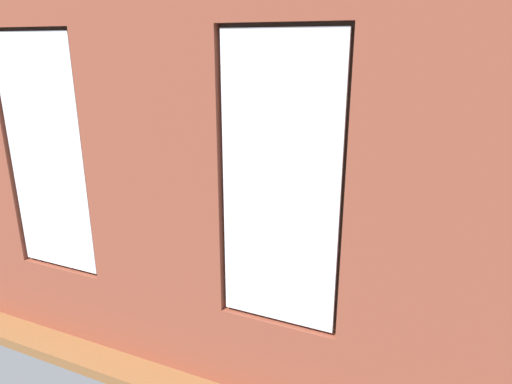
{
  "coord_description": "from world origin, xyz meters",
  "views": [
    {
      "loc": [
        -2.12,
        5.3,
        2.68
      ],
      "look_at": [
        0.05,
        0.4,
        0.94
      ],
      "focal_mm": 32.0,
      "sensor_mm": 36.0,
      "label": 1
    }
  ],
  "objects_px": {
    "tv_flatscreen": "(130,164)",
    "papasan_chair": "(248,177)",
    "potted_plant_near_tv": "(112,194)",
    "media_console": "(133,197)",
    "potted_plant_corner_near_left": "(476,204)",
    "potted_plant_between_couches": "(285,278)",
    "candle_jar": "(268,212)",
    "couch_by_window": "(157,281)",
    "table_plant_small": "(257,199)",
    "potted_plant_foreground_right": "(189,160)",
    "couch_left": "(463,253)",
    "potted_plant_beside_window_right": "(38,221)",
    "potted_plant_mid_room_small": "(360,213)",
    "remote_silver": "(265,212)",
    "potted_plant_by_left_couch": "(436,202)",
    "coffee_table": "(265,216)",
    "potted_plant_corner_far_left": "(490,325)",
    "cup_ceramic": "(293,210)",
    "remote_gray": "(236,210)"
  },
  "relations": [
    {
      "from": "media_console",
      "to": "potted_plant_foreground_right",
      "type": "relative_size",
      "value": 1.38
    },
    {
      "from": "tv_flatscreen",
      "to": "potted_plant_near_tv",
      "type": "height_order",
      "value": "tv_flatscreen"
    },
    {
      "from": "potted_plant_corner_far_left",
      "to": "potted_plant_near_tv",
      "type": "xyz_separation_m",
      "value": [
        4.71,
        -1.37,
        -0.03
      ]
    },
    {
      "from": "table_plant_small",
      "to": "potted_plant_foreground_right",
      "type": "relative_size",
      "value": 0.27
    },
    {
      "from": "cup_ceramic",
      "to": "potted_plant_corner_near_left",
      "type": "height_order",
      "value": "potted_plant_corner_near_left"
    },
    {
      "from": "potted_plant_mid_room_small",
      "to": "potted_plant_corner_near_left",
      "type": "height_order",
      "value": "potted_plant_corner_near_left"
    },
    {
      "from": "media_console",
      "to": "tv_flatscreen",
      "type": "relative_size",
      "value": 1.36
    },
    {
      "from": "potted_plant_mid_room_small",
      "to": "tv_flatscreen",
      "type": "bearing_deg",
      "value": 7.45
    },
    {
      "from": "couch_by_window",
      "to": "potted_plant_near_tv",
      "type": "height_order",
      "value": "potted_plant_near_tv"
    },
    {
      "from": "tv_flatscreen",
      "to": "potted_plant_foreground_right",
      "type": "bearing_deg",
      "value": -102.88
    },
    {
      "from": "couch_by_window",
      "to": "couch_left",
      "type": "bearing_deg",
      "value": -144.95
    },
    {
      "from": "coffee_table",
      "to": "papasan_chair",
      "type": "xyz_separation_m",
      "value": [
        1.0,
        -1.61,
        0.03
      ]
    },
    {
      "from": "couch_left",
      "to": "remote_gray",
      "type": "height_order",
      "value": "couch_left"
    },
    {
      "from": "remote_silver",
      "to": "potted_plant_near_tv",
      "type": "relative_size",
      "value": 0.16
    },
    {
      "from": "media_console",
      "to": "potted_plant_near_tv",
      "type": "distance_m",
      "value": 1.31
    },
    {
      "from": "potted_plant_foreground_right",
      "to": "potted_plant_corner_near_left",
      "type": "bearing_deg",
      "value": -179.42
    },
    {
      "from": "couch_left",
      "to": "coffee_table",
      "type": "bearing_deg",
      "value": -91.88
    },
    {
      "from": "couch_by_window",
      "to": "potted_plant_by_left_couch",
      "type": "xyz_separation_m",
      "value": [
        -2.52,
        -3.46,
        0.13
      ]
    },
    {
      "from": "couch_left",
      "to": "remote_silver",
      "type": "relative_size",
      "value": 11.52
    },
    {
      "from": "candle_jar",
      "to": "potted_plant_corner_near_left",
      "type": "relative_size",
      "value": 0.15
    },
    {
      "from": "remote_silver",
      "to": "potted_plant_between_couches",
      "type": "distance_m",
      "value": 2.24
    },
    {
      "from": "candle_jar",
      "to": "remote_gray",
      "type": "xyz_separation_m",
      "value": [
        0.49,
        0.0,
        -0.04
      ]
    },
    {
      "from": "potted_plant_corner_far_left",
      "to": "potted_plant_near_tv",
      "type": "relative_size",
      "value": 0.99
    },
    {
      "from": "cup_ceramic",
      "to": "potted_plant_beside_window_right",
      "type": "height_order",
      "value": "potted_plant_beside_window_right"
    },
    {
      "from": "potted_plant_corner_far_left",
      "to": "potted_plant_foreground_right",
      "type": "distance_m",
      "value": 6.23
    },
    {
      "from": "cup_ceramic",
      "to": "potted_plant_corner_far_left",
      "type": "distance_m",
      "value": 3.26
    },
    {
      "from": "couch_left",
      "to": "potted_plant_beside_window_right",
      "type": "height_order",
      "value": "potted_plant_beside_window_right"
    },
    {
      "from": "tv_flatscreen",
      "to": "potted_plant_foreground_right",
      "type": "height_order",
      "value": "tv_flatscreen"
    },
    {
      "from": "couch_left",
      "to": "potted_plant_between_couches",
      "type": "xyz_separation_m",
      "value": [
        1.52,
        2.0,
        0.33
      ]
    },
    {
      "from": "potted_plant_corner_near_left",
      "to": "coffee_table",
      "type": "bearing_deg",
      "value": 32.28
    },
    {
      "from": "potted_plant_corner_near_left",
      "to": "potted_plant_between_couches",
      "type": "xyz_separation_m",
      "value": [
        1.67,
        3.68,
        0.24
      ]
    },
    {
      "from": "papasan_chair",
      "to": "potted_plant_corner_near_left",
      "type": "relative_size",
      "value": 1.53
    },
    {
      "from": "potted_plant_by_left_couch",
      "to": "couch_by_window",
      "type": "bearing_deg",
      "value": 53.94
    },
    {
      "from": "couch_by_window",
      "to": "potted_plant_mid_room_small",
      "type": "xyz_separation_m",
      "value": [
        -1.53,
        -2.85,
        0.0
      ]
    },
    {
      "from": "tv_flatscreen",
      "to": "potted_plant_beside_window_right",
      "type": "relative_size",
      "value": 0.81
    },
    {
      "from": "potted_plant_foreground_right",
      "to": "potted_plant_beside_window_right",
      "type": "distance_m",
      "value": 3.81
    },
    {
      "from": "media_console",
      "to": "potted_plant_by_left_couch",
      "type": "distance_m",
      "value": 4.84
    },
    {
      "from": "tv_flatscreen",
      "to": "papasan_chair",
      "type": "xyz_separation_m",
      "value": [
        -1.55,
        -1.27,
        -0.37
      ]
    },
    {
      "from": "tv_flatscreen",
      "to": "potted_plant_mid_room_small",
      "type": "distance_m",
      "value": 3.78
    },
    {
      "from": "coffee_table",
      "to": "media_console",
      "type": "height_order",
      "value": "media_console"
    },
    {
      "from": "couch_by_window",
      "to": "candle_jar",
      "type": "height_order",
      "value": "couch_by_window"
    },
    {
      "from": "couch_left",
      "to": "couch_by_window",
      "type": "bearing_deg",
      "value": -57.31
    },
    {
      "from": "couch_left",
      "to": "potted_plant_foreground_right",
      "type": "xyz_separation_m",
      "value": [
        4.8,
        -1.64,
        0.28
      ]
    },
    {
      "from": "couch_by_window",
      "to": "potted_plant_by_left_couch",
      "type": "relative_size",
      "value": 2.76
    },
    {
      "from": "couch_by_window",
      "to": "potted_plant_by_left_couch",
      "type": "height_order",
      "value": "couch_by_window"
    },
    {
      "from": "cup_ceramic",
      "to": "media_console",
      "type": "bearing_deg",
      "value": -4.13
    },
    {
      "from": "couch_by_window",
      "to": "coffee_table",
      "type": "bearing_deg",
      "value": -100.21
    },
    {
      "from": "coffee_table",
      "to": "potted_plant_near_tv",
      "type": "distance_m",
      "value": 2.16
    },
    {
      "from": "tv_flatscreen",
      "to": "potted_plant_mid_room_small",
      "type": "relative_size",
      "value": 1.99
    },
    {
      "from": "remote_silver",
      "to": "tv_flatscreen",
      "type": "distance_m",
      "value": 2.6
    }
  ]
}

